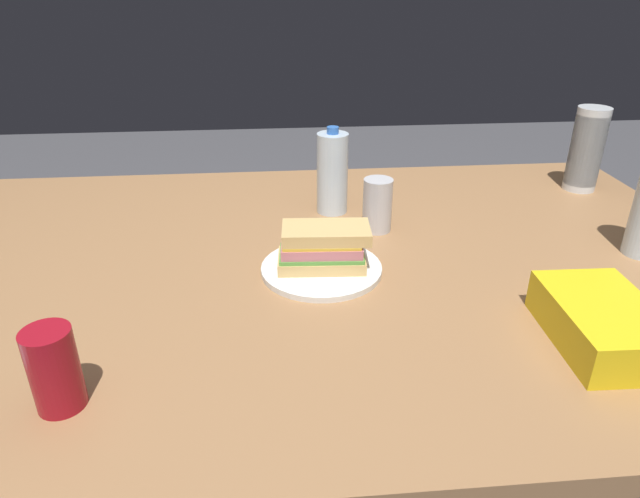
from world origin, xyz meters
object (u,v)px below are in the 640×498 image
(plastic_cup_stack, at_px, (586,149))
(soda_can_silver, at_px, (377,205))
(dining_table, at_px, (319,292))
(paper_plate, at_px, (320,269))
(sandwich, at_px, (322,247))
(soda_can_red, at_px, (54,369))
(water_bottle_spare, at_px, (332,173))
(chip_bag, at_px, (602,323))

(plastic_cup_stack, xyz_separation_m, soda_can_silver, (-0.60, -0.21, -0.05))
(dining_table, distance_m, paper_plate, 0.09)
(dining_table, height_order, sandwich, sandwich)
(sandwich, bearing_deg, plastic_cup_stack, 28.35)
(dining_table, xyz_separation_m, plastic_cup_stack, (0.74, 0.36, 0.19))
(soda_can_red, relative_size, water_bottle_spare, 0.58)
(soda_can_red, bearing_deg, water_bottle_spare, 55.65)
(paper_plate, distance_m, soda_can_silver, 0.24)
(sandwich, height_order, soda_can_red, soda_can_red)
(soda_can_red, height_order, water_bottle_spare, water_bottle_spare)
(paper_plate, height_order, soda_can_red, soda_can_red)
(chip_bag, distance_m, soda_can_silver, 0.54)
(dining_table, bearing_deg, soda_can_red, -135.03)
(water_bottle_spare, bearing_deg, dining_table, -101.76)
(chip_bag, relative_size, water_bottle_spare, 1.09)
(soda_can_red, xyz_separation_m, water_bottle_spare, (0.45, 0.65, 0.04))
(soda_can_red, bearing_deg, chip_bag, 5.19)
(soda_can_silver, bearing_deg, water_bottle_spare, 126.87)
(plastic_cup_stack, bearing_deg, dining_table, -154.32)
(chip_bag, xyz_separation_m, water_bottle_spare, (-0.37, 0.58, 0.06))
(paper_plate, xyz_separation_m, water_bottle_spare, (0.06, 0.31, 0.09))
(chip_bag, bearing_deg, sandwich, -121.41)
(paper_plate, xyz_separation_m, chip_bag, (0.43, -0.27, 0.03))
(soda_can_red, bearing_deg, plastic_cup_stack, 33.43)
(soda_can_red, distance_m, plastic_cup_stack, 1.36)
(chip_bag, bearing_deg, water_bottle_spare, -145.90)
(paper_plate, relative_size, plastic_cup_stack, 1.08)
(dining_table, xyz_separation_m, water_bottle_spare, (0.05, 0.26, 0.17))
(paper_plate, relative_size, sandwich, 1.28)
(soda_can_silver, bearing_deg, paper_plate, -128.28)
(paper_plate, height_order, chip_bag, chip_bag)
(paper_plate, height_order, soda_can_silver, soda_can_silver)
(dining_table, distance_m, water_bottle_spare, 0.32)
(sandwich, distance_m, soda_can_silver, 0.23)
(sandwich, relative_size, soda_can_red, 1.54)
(dining_table, distance_m, plastic_cup_stack, 0.84)
(soda_can_red, distance_m, water_bottle_spare, 0.79)
(sandwich, bearing_deg, soda_can_silver, 52.21)
(sandwich, xyz_separation_m, plastic_cup_stack, (0.74, 0.40, 0.06))
(paper_plate, relative_size, water_bottle_spare, 1.14)
(water_bottle_spare, height_order, soda_can_silver, water_bottle_spare)
(dining_table, xyz_separation_m, chip_bag, (0.42, -0.32, 0.11))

